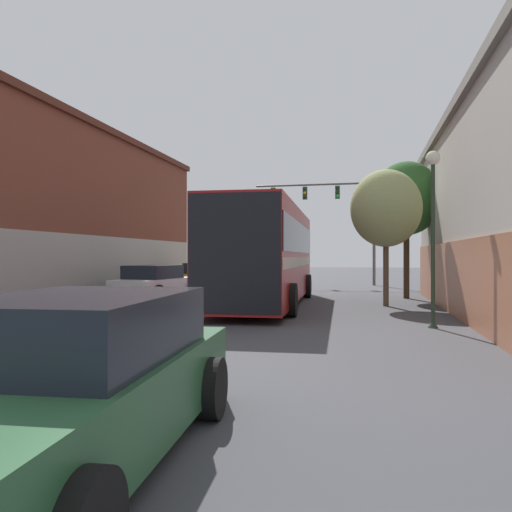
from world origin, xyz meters
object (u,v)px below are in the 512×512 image
parked_car_left_near (155,282)px  parked_car_left_mid (226,273)px  street_lamp (433,217)px  bus (266,252)px  street_tree_near (406,199)px  parked_car_left_far (203,276)px  street_tree_far (386,209)px  hatchback_foreground (68,384)px  traffic_signal_gantry (334,207)px

parked_car_left_near → parked_car_left_mid: same height
street_lamp → bus: bearing=137.0°
street_tree_near → parked_car_left_far: bearing=155.2°
parked_car_left_far → street_lamp: size_ratio=0.92×
parked_car_left_far → street_tree_far: bearing=-133.3°
hatchback_foreground → parked_car_left_near: hatchback_foreground is taller
bus → street_lamp: street_lamp is taller
bus → street_tree_far: (4.26, 0.54, 1.54)m
parked_car_left_near → street_lamp: (10.67, -7.42, 2.09)m
parked_car_left_near → street_lamp: bearing=-117.0°
parked_car_left_near → parked_car_left_mid: size_ratio=1.19×
parked_car_left_far → street_tree_near: size_ratio=0.70×
parked_car_left_near → traffic_signal_gantry: (7.14, 10.95, 4.23)m
street_lamp → street_tree_near: street_tree_near is taller
bus → street_lamp: (5.18, -4.83, 0.80)m
parked_car_left_near → traffic_signal_gantry: 13.74m
parked_car_left_near → street_tree_far: bearing=-94.1°
bus → traffic_signal_gantry: 13.96m
parked_car_left_far → street_tree_far: street_tree_far is taller
parked_car_left_near → street_tree_near: size_ratio=0.82×
parked_car_left_mid → street_tree_far: size_ratio=0.81×
hatchback_foreground → parked_car_left_far: bearing=11.7°
parked_car_left_near → street_lamp: street_lamp is taller
street_tree_near → street_lamp: bearing=-90.5°
street_lamp → street_tree_near: 9.02m
bus → street_tree_near: 7.02m
traffic_signal_gantry → parked_car_left_far: bearing=-147.1°
parked_car_left_near → parked_car_left_mid: 11.63m
parked_car_left_near → parked_car_left_far: bearing=6.8°
traffic_signal_gantry → street_lamp: size_ratio=1.70×
hatchback_foreground → traffic_signal_gantry: (0.61, 27.62, 4.20)m
hatchback_foreground → street_lamp: (4.14, 9.24, 2.06)m
parked_car_left_far → bus: bearing=-151.1°
parked_car_left_near → street_tree_far: street_tree_far is taller
parked_car_left_mid → street_lamp: (10.71, -19.05, 2.10)m
traffic_signal_gantry → street_lamp: bearing=-79.1°
hatchback_foreground → parked_car_left_mid: 29.04m
parked_car_left_far → parked_car_left_near: bearing=177.0°
parked_car_left_mid → street_tree_far: bearing=-138.6°
parked_car_left_mid → street_tree_near: bearing=-127.5°
street_tree_near → street_tree_far: (-0.99, -3.54, -0.72)m
bus → parked_car_left_near: size_ratio=2.37×
street_tree_near → parked_car_left_near: bearing=-172.1°
bus → parked_car_left_mid: size_ratio=2.83×
traffic_signal_gantry → street_tree_near: size_ratio=1.29×
parked_car_left_far → traffic_signal_gantry: (7.03, 4.56, 4.22)m
parked_car_left_near → traffic_signal_gantry: size_ratio=0.63×
street_lamp → street_tree_near: (0.07, 8.91, 1.46)m
hatchback_foreground → traffic_signal_gantry: bearing=-5.2°
parked_car_left_near → street_tree_near: bearing=-74.3°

